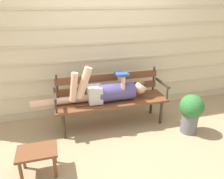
# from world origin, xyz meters

# --- Properties ---
(ground_plane) EXTENTS (12.00, 12.00, 0.00)m
(ground_plane) POSITION_xyz_m (0.00, 0.00, 0.00)
(ground_plane) COLOR tan
(house_siding) EXTENTS (5.39, 0.08, 2.40)m
(house_siding) POSITION_xyz_m (0.00, 0.72, 1.20)
(house_siding) COLOR beige
(house_siding) RESTS_ON ground
(park_bench) EXTENTS (1.72, 0.48, 0.83)m
(park_bench) POSITION_xyz_m (0.00, 0.23, 0.47)
(park_bench) COLOR brown
(park_bench) RESTS_ON ground
(reclining_person) EXTENTS (1.74, 0.27, 0.59)m
(reclining_person) POSITION_xyz_m (-0.07, 0.16, 0.59)
(reclining_person) COLOR #514784
(footstool) EXTENTS (0.44, 0.30, 0.31)m
(footstool) POSITION_xyz_m (-1.08, -0.63, 0.26)
(footstool) COLOR brown
(footstool) RESTS_ON ground
(potted_plant) EXTENTS (0.35, 0.35, 0.60)m
(potted_plant) POSITION_xyz_m (1.06, -0.35, 0.35)
(potted_plant) COLOR slate
(potted_plant) RESTS_ON ground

